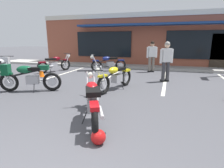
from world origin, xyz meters
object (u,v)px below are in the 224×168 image
Objects in this scene: motorcycle_silver_naked at (115,77)px; motorcycle_blue_standard at (0,67)px; motorcycle_foreground_classic at (92,100)px; motorcycle_orange_scrambler at (27,76)px; person_in_shorts_foreground at (152,55)px; motorcycle_green_cafe_racer at (108,63)px; person_near_building at (166,59)px; helmet_on_pavement at (98,137)px; traffic_cone at (41,71)px; motorcycle_cream_vintage at (55,63)px.

motorcycle_silver_naked and motorcycle_blue_standard have the same top height.
motorcycle_foreground_classic is 0.97× the size of motorcycle_orange_scrambler.
motorcycle_blue_standard is 1.17× the size of person_in_shorts_foreground.
motorcycle_green_cafe_racer and motorcycle_orange_scrambler have the same top height.
person_in_shorts_foreground is at bearing 55.33° from motorcycle_orange_scrambler.
motorcycle_silver_naked is 2.56m from person_near_building.
helmet_on_pavement is at bearing -90.73° from person_in_shorts_foreground.
motorcycle_orange_scrambler reaches higher than traffic_cone.
motorcycle_green_cafe_racer is 0.91× the size of motorcycle_cream_vintage.
motorcycle_cream_vintage is at bearing 131.08° from motorcycle_foreground_classic.
motorcycle_silver_naked is at bearing -2.76° from motorcycle_blue_standard.
person_near_building reaches higher than motorcycle_blue_standard.
helmet_on_pavement is at bearing -30.65° from motorcycle_blue_standard.
motorcycle_cream_vintage is at bearing -158.02° from motorcycle_green_cafe_racer.
motorcycle_orange_scrambler is 3.78× the size of traffic_cone.
motorcycle_cream_vintage is 1.19× the size of person_near_building.
person_near_building is at bearing -7.33° from motorcycle_cream_vintage.
motorcycle_silver_naked is 3.53m from helmet_on_pavement.
traffic_cone is (-5.76, -0.67, -0.69)m from person_near_building.
motorcycle_orange_scrambler is (-3.08, 1.47, 0.07)m from motorcycle_foreground_classic.
traffic_cone is at bearing -135.18° from motorcycle_green_cafe_racer.
motorcycle_orange_scrambler is at bearing -146.10° from person_near_building.
person_near_building is (1.64, 1.91, 0.49)m from motorcycle_silver_naked.
helmet_on_pavement is (3.56, -2.34, -0.40)m from motorcycle_orange_scrambler.
helmet_on_pavement is 6.74m from traffic_cone.
motorcycle_silver_naked is 3.88× the size of traffic_cone.
motorcycle_silver_naked is at bearing -67.85° from motorcycle_green_cafe_racer.
person_near_building is at bearing 6.60° from traffic_cone.
person_in_shorts_foreground is (0.58, 6.76, 0.49)m from motorcycle_foreground_classic.
motorcycle_foreground_classic reaches higher than traffic_cone.
person_in_shorts_foreground is 2.42m from person_near_building.
motorcycle_silver_naked is 5.08m from motorcycle_cream_vintage.
person_in_shorts_foreground reaches higher than traffic_cone.
motorcycle_foreground_classic is at bearing -74.25° from motorcycle_green_cafe_racer.
motorcycle_foreground_classic is 6.44m from motorcycle_blue_standard.
motorcycle_blue_standard reaches higher than traffic_cone.
motorcycle_silver_naked is 1.23× the size of person_near_building.
motorcycle_silver_naked is 1.02× the size of motorcycle_orange_scrambler.
person_in_shorts_foreground is at bearing 109.70° from person_near_building.
motorcycle_foreground_classic is 6.80m from person_in_shorts_foreground.
motorcycle_orange_scrambler is 1.20× the size of person_in_shorts_foreground.
motorcycle_cream_vintage is (-4.32, 2.68, 0.00)m from motorcycle_silver_naked.
person_near_building is 3.16× the size of traffic_cone.
motorcycle_silver_naked is at bearing -31.75° from motorcycle_cream_vintage.
helmet_on_pavement is (-0.91, -5.35, -0.82)m from person_near_building.
person_near_building is (4.47, 3.00, 0.42)m from motorcycle_orange_scrambler.
motorcycle_cream_vintage is at bearing 63.44° from motorcycle_blue_standard.
traffic_cone is at bearing -173.40° from person_near_building.
motorcycle_orange_scrambler is at bearing -26.79° from motorcycle_blue_standard.
motorcycle_foreground_classic is 6.61m from motorcycle_green_cafe_racer.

